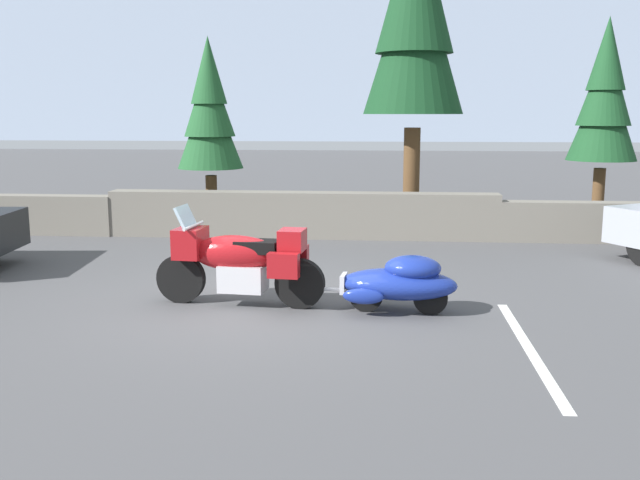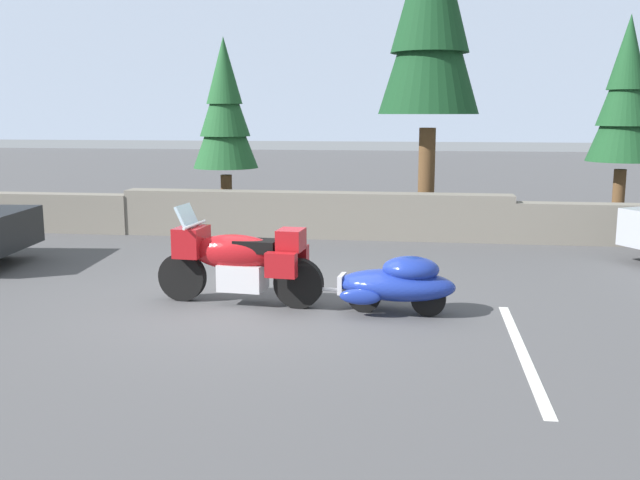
{
  "view_description": "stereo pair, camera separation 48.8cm",
  "coord_description": "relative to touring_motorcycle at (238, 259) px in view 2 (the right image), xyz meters",
  "views": [
    {
      "loc": [
        1.64,
        -9.22,
        2.55
      ],
      "look_at": [
        0.81,
        0.3,
        0.85
      ],
      "focal_mm": 40.31,
      "sensor_mm": 36.0,
      "label": 1
    },
    {
      "loc": [
        2.13,
        -9.16,
        2.55
      ],
      "look_at": [
        0.81,
        0.3,
        0.85
      ],
      "focal_mm": 40.31,
      "sensor_mm": 36.0,
      "label": 2
    }
  ],
  "objects": [
    {
      "name": "ground_plane",
      "position": [
        0.25,
        -0.0,
        -0.62
      ],
      "size": [
        80.0,
        80.0,
        0.0
      ],
      "primitive_type": "plane",
      "color": "#4C4C4F"
    },
    {
      "name": "stone_guard_wall",
      "position": [
        0.22,
        5.3,
        -0.19
      ],
      "size": [
        24.0,
        0.55,
        0.94
      ],
      "color": "slate",
      "rests_on": "ground"
    },
    {
      "name": "distant_ridgeline",
      "position": [
        0.25,
        95.29,
        7.38
      ],
      "size": [
        240.0,
        80.0,
        16.0
      ],
      "primitive_type": "cube",
      "color": "#99A8BF",
      "rests_on": "ground"
    },
    {
      "name": "touring_motorcycle",
      "position": [
        0.0,
        0.0,
        0.0
      ],
      "size": [
        2.31,
        0.87,
        1.33
      ],
      "color": "black",
      "rests_on": "ground"
    },
    {
      "name": "car_shaped_trailer",
      "position": [
        2.12,
        -0.2,
        -0.21
      ],
      "size": [
        2.22,
        0.86,
        0.76
      ],
      "color": "black",
      "rests_on": "ground"
    },
    {
      "name": "pine_tree_tall",
      "position": [
        2.52,
        6.67,
        4.21
      ],
      "size": [
        2.15,
        2.15,
        7.71
      ],
      "color": "brown",
      "rests_on": "ground"
    },
    {
      "name": "pine_tree_secondary",
      "position": [
        -1.84,
        6.18,
        1.98
      ],
      "size": [
        1.42,
        1.42,
        4.15
      ],
      "color": "brown",
      "rests_on": "ground"
    },
    {
      "name": "pine_tree_far_right",
      "position": [
        6.71,
        7.27,
        2.26
      ],
      "size": [
        1.51,
        1.51,
        4.6
      ],
      "color": "brown",
      "rests_on": "ground"
    },
    {
      "name": "parking_stripe_marker",
      "position": [
        3.52,
        -1.5,
        -0.62
      ],
      "size": [
        0.12,
        3.6,
        0.01
      ],
      "primitive_type": "cube",
      "color": "silver",
      "rests_on": "ground"
    }
  ]
}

